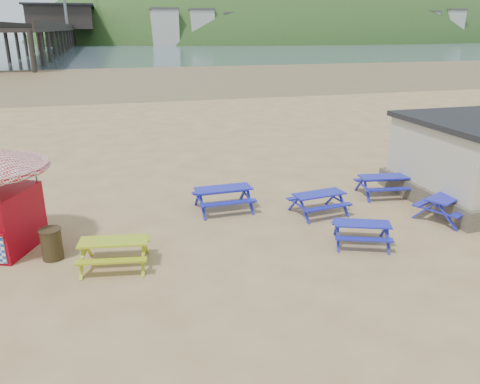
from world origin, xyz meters
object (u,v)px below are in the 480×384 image
object	(u,v)px
picnic_table_yellow	(115,253)
litter_bin	(52,244)
picnic_table_blue_b	(319,203)
picnic_table_blue_a	(224,199)

from	to	relation	value
picnic_table_yellow	litter_bin	xyz separation A→B (m)	(-1.73, 0.93, 0.08)
picnic_table_blue_b	litter_bin	distance (m)	8.94
picnic_table_blue_a	litter_bin	bearing A→B (deg)	-158.45
picnic_table_blue_b	picnic_table_yellow	size ratio (longest dim) A/B	0.97
picnic_table_yellow	litter_bin	distance (m)	1.96
picnic_table_blue_b	litter_bin	xyz separation A→B (m)	(-8.87, -1.14, 0.08)
picnic_table_blue_a	picnic_table_yellow	world-z (taller)	picnic_table_blue_a
picnic_table_blue_b	picnic_table_yellow	world-z (taller)	picnic_table_yellow
picnic_table_blue_a	picnic_table_blue_b	world-z (taller)	picnic_table_blue_a
picnic_table_blue_a	litter_bin	xyz separation A→B (m)	(-5.68, -2.42, 0.04)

